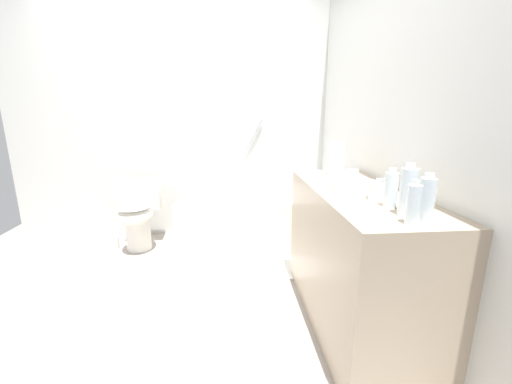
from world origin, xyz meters
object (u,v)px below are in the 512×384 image
object	(u,v)px
water_bottle_1	(339,161)
drinking_glass_1	(374,192)
water_bottle_4	(427,199)
drinking_glass_2	(405,201)
bathtub	(253,217)
sink_faucet	(388,185)
water_bottle_0	(391,189)
toilet_paper_roll	(113,243)
sink_basin	(358,187)
toilet	(138,213)
water_bottle_2	(408,191)
water_bottle_3	(413,204)
bath_mat	(278,267)
drinking_glass_0	(353,176)
water_bottle_5	(333,159)

from	to	relation	value
water_bottle_1	drinking_glass_1	world-z (taller)	water_bottle_1
water_bottle_4	drinking_glass_2	world-z (taller)	water_bottle_4
bathtub	sink_faucet	size ratio (longest dim) A/B	9.90
drinking_glass_1	drinking_glass_2	world-z (taller)	drinking_glass_1
water_bottle_4	drinking_glass_2	xyz separation A→B (m)	(-0.01, 0.15, -0.05)
water_bottle_1	sink_faucet	bearing A→B (deg)	-61.82
water_bottle_0	toilet_paper_roll	bearing A→B (deg)	140.10
water_bottle_4	bathtub	bearing A→B (deg)	107.31
sink_faucet	sink_basin	bearing A→B (deg)	180.00
toilet	water_bottle_0	distance (m)	2.45
bathtub	water_bottle_0	bearing A→B (deg)	-72.17
sink_faucet	water_bottle_2	distance (m)	0.50
water_bottle_3	bath_mat	world-z (taller)	water_bottle_3
toilet	drinking_glass_2	world-z (taller)	drinking_glass_2
water_bottle_4	drinking_glass_2	bearing A→B (deg)	92.52
toilet_paper_roll	bathtub	bearing A→B (deg)	2.88
toilet	drinking_glass_1	bearing A→B (deg)	47.60
water_bottle_1	drinking_glass_2	bearing A→B (deg)	-84.80
sink_faucet	drinking_glass_0	distance (m)	0.26
toilet	drinking_glass_0	size ratio (longest dim) A/B	8.05
water_bottle_1	drinking_glass_1	bearing A→B (deg)	-89.35
bathtub	water_bottle_0	xyz separation A→B (m)	(0.55, -1.70, 0.70)
water_bottle_3	water_bottle_4	bearing A→B (deg)	28.00
drinking_glass_1	bath_mat	xyz separation A→B (m)	(-0.35, 0.97, -0.92)
bath_mat	toilet_paper_roll	distance (m)	1.67
toilet	water_bottle_0	xyz separation A→B (m)	(1.69, -1.66, 0.61)
sink_faucet	water_bottle_0	distance (m)	0.38
water_bottle_2	drinking_glass_2	xyz separation A→B (m)	(0.04, 0.07, -0.07)
water_bottle_3	water_bottle_5	distance (m)	1.10
water_bottle_5	drinking_glass_2	bearing A→B (deg)	-86.17
bath_mat	water_bottle_0	bearing A→B (deg)	-71.47
sink_basin	water_bottle_2	bearing A→B (deg)	-86.16
sink_faucet	water_bottle_0	xyz separation A→B (m)	(-0.16, -0.34, 0.06)
toilet	toilet_paper_roll	xyz separation A→B (m)	(-0.25, -0.03, -0.29)
sink_basin	water_bottle_4	bearing A→B (deg)	-82.24
water_bottle_1	water_bottle_4	bearing A→B (deg)	-85.24
drinking_glass_0	drinking_glass_1	distance (m)	0.44
drinking_glass_1	toilet	bearing A→B (deg)	137.60
sink_basin	drinking_glass_1	bearing A→B (deg)	-88.36
bathtub	water_bottle_3	xyz separation A→B (m)	(0.51, -1.95, 0.70)
sink_faucet	toilet_paper_roll	xyz separation A→B (m)	(-2.11, 1.29, -0.85)
water_bottle_5	toilet_paper_roll	xyz separation A→B (m)	(-1.93, 0.78, -0.93)
sink_faucet	bath_mat	size ratio (longest dim) A/B	0.24
drinking_glass_2	toilet_paper_roll	bearing A→B (deg)	139.64
sink_basin	sink_faucet	size ratio (longest dim) A/B	2.07
water_bottle_5	drinking_glass_0	xyz separation A→B (m)	(0.05, -0.28, -0.07)
water_bottle_0	water_bottle_4	world-z (taller)	water_bottle_4
sink_faucet	water_bottle_1	bearing A→B (deg)	118.18
drinking_glass_1	toilet_paper_roll	world-z (taller)	drinking_glass_1
bathtub	water_bottle_3	bearing A→B (deg)	-75.34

